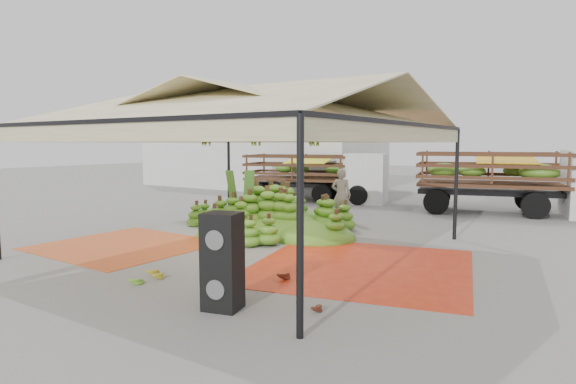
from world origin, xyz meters
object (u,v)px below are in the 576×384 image
Objects in this scene: speaker_stack at (222,261)px; truck_left at (321,172)px; vendor at (341,195)px; truck_right at (524,175)px; banana_heap at (272,210)px.

speaker_stack is 14.60m from truck_left.
truck_left reaches higher than speaker_stack.
vendor is 0.27× the size of truck_left.
truck_left is 0.91× the size of truck_right.
truck_left is (-5.75, 13.40, 0.56)m from speaker_stack.
truck_right is at bearing -150.09° from vendor.
speaker_stack is at bearing -61.29° from banana_heap.
truck_left is at bearing 99.23° from speaker_stack.
truck_left is at bearing 108.49° from banana_heap.
truck_right reaches higher than vendor.
truck_right reaches higher than speaker_stack.
banana_heap is 3.92× the size of speaker_stack.
vendor is 5.92m from truck_left.
vendor is (0.95, 2.66, 0.24)m from banana_heap.
vendor is 7.13m from truck_right.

